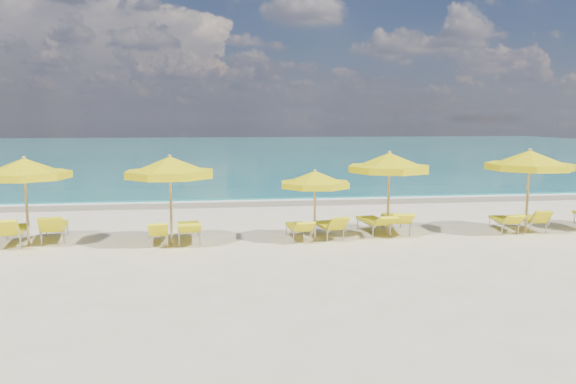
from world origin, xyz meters
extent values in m
plane|color=beige|center=(0.00, 0.00, 0.00)|extent=(120.00, 120.00, 0.00)
cube|color=#126A67|center=(0.00, 48.00, 0.00)|extent=(120.00, 80.00, 0.30)
cube|color=tan|center=(0.00, 7.40, 0.00)|extent=(120.00, 2.60, 0.01)
cube|color=white|center=(0.00, 8.20, 0.00)|extent=(120.00, 1.20, 0.03)
cube|color=white|center=(-6.00, 17.00, 0.00)|extent=(14.00, 0.36, 0.05)
cube|color=white|center=(8.00, 24.00, 0.00)|extent=(18.00, 0.30, 0.05)
cylinder|color=tan|center=(-7.49, 0.17, 1.20)|extent=(0.07, 0.07, 2.40)
cone|color=yellow|center=(-7.49, 0.17, 2.21)|extent=(2.88, 2.88, 0.48)
cylinder|color=yellow|center=(-7.49, 0.17, 1.97)|extent=(2.91, 2.91, 0.19)
sphere|color=tan|center=(-7.49, 0.17, 2.45)|extent=(0.11, 0.11, 0.11)
cylinder|color=tan|center=(-3.54, -0.36, 1.22)|extent=(0.08, 0.08, 2.44)
cone|color=yellow|center=(-3.54, -0.36, 2.25)|extent=(3.25, 3.25, 0.49)
cylinder|color=yellow|center=(-3.54, -0.36, 2.01)|extent=(3.28, 3.28, 0.20)
sphere|color=tan|center=(-3.54, -0.36, 2.49)|extent=(0.11, 0.11, 0.11)
cylinder|color=tan|center=(0.52, -0.32, 1.00)|extent=(0.06, 0.06, 2.00)
cone|color=yellow|center=(0.52, -0.32, 1.84)|extent=(2.51, 2.51, 0.40)
cylinder|color=yellow|center=(0.52, -0.32, 1.64)|extent=(2.53, 2.53, 0.16)
sphere|color=tan|center=(0.52, -0.32, 2.04)|extent=(0.09, 0.09, 0.09)
cylinder|color=tan|center=(2.90, 0.25, 1.23)|extent=(0.08, 0.08, 2.45)
cone|color=yellow|center=(2.90, 0.25, 2.26)|extent=(2.51, 2.51, 0.49)
cylinder|color=yellow|center=(2.90, 0.25, 2.02)|extent=(2.54, 2.54, 0.20)
sphere|color=tan|center=(2.90, 0.25, 2.51)|extent=(0.11, 0.11, 0.11)
cylinder|color=tan|center=(7.19, -0.17, 1.26)|extent=(0.08, 0.08, 2.51)
cone|color=yellow|center=(7.19, -0.17, 2.31)|extent=(3.36, 3.36, 0.50)
cylinder|color=yellow|center=(7.19, -0.17, 2.07)|extent=(3.39, 3.39, 0.20)
sphere|color=tan|center=(7.19, -0.17, 2.57)|extent=(0.11, 0.11, 0.11)
cube|color=yellow|center=(-7.98, 0.44, 0.42)|extent=(0.84, 1.52, 0.09)
cube|color=yellow|center=(-7.85, -0.52, 0.65)|extent=(0.72, 0.65, 0.52)
cube|color=yellow|center=(-6.95, 0.84, 0.41)|extent=(0.86, 1.52, 0.09)
cube|color=yellow|center=(-6.80, -0.12, 0.63)|extent=(0.72, 0.67, 0.50)
cube|color=yellow|center=(-3.95, 0.05, 0.34)|extent=(0.63, 1.23, 0.07)
cube|color=yellow|center=(-3.88, -0.75, 0.53)|extent=(0.57, 0.51, 0.43)
cube|color=yellow|center=(-3.09, 0.24, 0.41)|extent=(0.71, 1.44, 0.09)
cube|color=yellow|center=(-3.03, -0.76, 0.55)|extent=(0.66, 0.67, 0.36)
cube|color=yellow|center=(0.10, 0.07, 0.35)|extent=(0.61, 1.24, 0.07)
cube|color=yellow|center=(0.14, -0.77, 0.51)|extent=(0.57, 0.55, 0.37)
cube|color=yellow|center=(1.02, 0.17, 0.35)|extent=(0.72, 1.29, 0.08)
cube|color=yellow|center=(1.15, -0.64, 0.55)|extent=(0.61, 0.55, 0.44)
cube|color=yellow|center=(2.53, 0.55, 0.39)|extent=(0.75, 1.40, 0.08)
cube|color=yellow|center=(2.63, -0.39, 0.54)|extent=(0.66, 0.66, 0.37)
cube|color=yellow|center=(3.28, 0.66, 0.42)|extent=(0.84, 1.53, 0.09)
cube|color=yellow|center=(3.14, -0.35, 0.59)|extent=(0.73, 0.72, 0.41)
cube|color=yellow|center=(6.73, 0.35, 0.35)|extent=(0.72, 1.27, 0.07)
cube|color=yellow|center=(6.60, -0.48, 0.50)|extent=(0.61, 0.60, 0.36)
cube|color=yellow|center=(7.66, 0.38, 0.34)|extent=(0.69, 1.26, 0.07)
cube|color=yellow|center=(7.55, -0.41, 0.54)|extent=(0.59, 0.52, 0.44)
camera|label=1|loc=(-2.47, -16.01, 3.52)|focal=35.00mm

